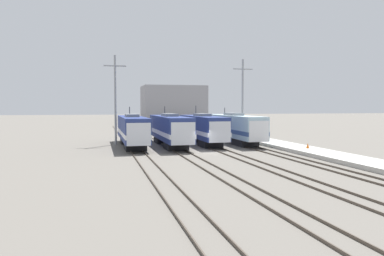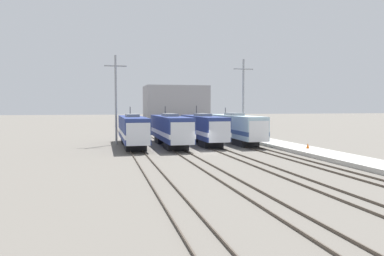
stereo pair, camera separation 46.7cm
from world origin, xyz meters
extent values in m
plane|color=#666059|center=(0.00, 0.00, 0.00)|extent=(400.00, 400.00, 0.00)
cube|color=#4C4238|center=(-8.16, 0.00, 0.07)|extent=(0.07, 120.00, 0.15)
cube|color=#4C4238|center=(-6.73, 0.00, 0.07)|extent=(0.07, 120.00, 0.15)
cube|color=#4C4238|center=(-3.20, 0.00, 0.07)|extent=(0.07, 120.00, 0.15)
cube|color=#4C4238|center=(-1.76, 0.00, 0.07)|extent=(0.07, 120.00, 0.15)
cube|color=#4C4238|center=(1.76, 0.00, 0.07)|extent=(0.07, 120.00, 0.15)
cube|color=#4C4238|center=(3.20, 0.00, 0.07)|extent=(0.07, 120.00, 0.15)
cube|color=#4C4238|center=(6.73, 0.00, 0.07)|extent=(0.07, 120.00, 0.15)
cube|color=#4C4238|center=(8.16, 0.00, 0.07)|extent=(0.07, 120.00, 0.15)
cube|color=black|center=(-7.45, 4.29, 0.47)|extent=(2.49, 3.82, 0.95)
cube|color=black|center=(-7.45, 12.97, 0.47)|extent=(2.49, 3.82, 0.95)
cube|color=navy|center=(-7.45, 8.63, 2.46)|extent=(2.93, 17.37, 3.02)
cube|color=silver|center=(-7.45, 8.63, 1.86)|extent=(2.97, 17.41, 0.54)
cube|color=silver|center=(-7.45, 1.02, 2.23)|extent=(2.69, 2.35, 2.57)
cube|color=black|center=(-7.45, -0.07, 2.80)|extent=(2.29, 0.08, 0.72)
cube|color=slate|center=(-7.45, 8.63, 4.14)|extent=(1.61, 4.34, 0.35)
cylinder|color=#38383D|center=(-7.45, 12.45, 4.63)|extent=(0.12, 0.12, 1.32)
cube|color=black|center=(-2.48, 3.72, 0.47)|extent=(2.59, 3.72, 0.95)
cube|color=black|center=(-2.48, 12.17, 0.47)|extent=(2.59, 3.72, 0.95)
cube|color=navy|center=(-2.48, 7.94, 2.48)|extent=(3.05, 16.90, 3.07)
cube|color=silver|center=(-2.48, 7.94, 1.87)|extent=(3.09, 16.94, 0.55)
cube|color=silver|center=(-2.48, 0.54, 2.25)|extent=(2.80, 2.29, 2.61)
cube|color=black|center=(-2.48, -0.52, 2.83)|extent=(2.38, 0.08, 0.73)
cube|color=slate|center=(-2.48, 7.94, 4.19)|extent=(1.67, 4.22, 0.35)
cylinder|color=#38383D|center=(-2.48, 11.66, 4.69)|extent=(0.12, 0.12, 1.35)
cube|color=black|center=(2.48, 5.34, 0.47)|extent=(2.52, 3.54, 0.95)
cube|color=black|center=(2.48, 13.38, 0.47)|extent=(2.52, 3.54, 0.95)
cube|color=navy|center=(2.48, 9.36, 2.46)|extent=(2.97, 16.08, 3.02)
cube|color=silver|center=(2.48, 9.36, 1.86)|extent=(3.01, 16.12, 0.54)
cube|color=silver|center=(2.48, 2.31, 2.24)|extent=(2.73, 2.18, 2.57)
cube|color=black|center=(2.48, 1.30, 2.80)|extent=(2.32, 0.08, 0.72)
cube|color=slate|center=(2.48, 9.36, 4.15)|extent=(1.63, 4.02, 0.35)
cylinder|color=#38383D|center=(2.48, 12.90, 4.71)|extent=(0.12, 0.12, 1.48)
cube|color=#232326|center=(7.45, 5.51, 0.47)|extent=(2.44, 3.97, 0.95)
cube|color=#232326|center=(7.45, 14.54, 0.47)|extent=(2.44, 3.97, 0.95)
cube|color=#9EBCCC|center=(7.45, 10.02, 2.49)|extent=(2.87, 18.07, 3.08)
cube|color=navy|center=(7.45, 10.02, 1.87)|extent=(2.91, 18.11, 0.55)
cube|color=silver|center=(7.45, 2.08, 2.26)|extent=(2.64, 2.38, 2.61)
cube|color=black|center=(7.45, 0.97, 2.83)|extent=(2.25, 0.08, 0.73)
cube|color=gray|center=(7.45, 10.02, 4.20)|extent=(1.58, 4.52, 0.35)
cylinder|color=#38383D|center=(7.45, 14.00, 4.58)|extent=(0.12, 0.12, 1.12)
cylinder|color=gray|center=(-9.47, 11.52, 6.21)|extent=(0.30, 0.30, 12.43)
cube|color=gray|center=(-9.47, 11.52, 10.94)|extent=(3.09, 0.16, 0.16)
cylinder|color=gray|center=(9.44, 11.52, 6.21)|extent=(0.30, 0.30, 12.43)
cube|color=gray|center=(9.44, 11.52, 10.94)|extent=(3.09, 0.16, 0.16)
cube|color=#B7B5AD|center=(11.78, 0.00, 0.22)|extent=(4.00, 120.00, 0.43)
cone|color=orange|center=(12.04, -2.60, 0.74)|extent=(0.37, 0.37, 0.62)
cube|color=gray|center=(12.29, 80.60, 6.00)|extent=(20.23, 14.08, 12.00)
camera|label=1|loc=(-11.70, -41.68, 5.38)|focal=35.00mm
camera|label=2|loc=(-11.25, -41.80, 5.38)|focal=35.00mm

